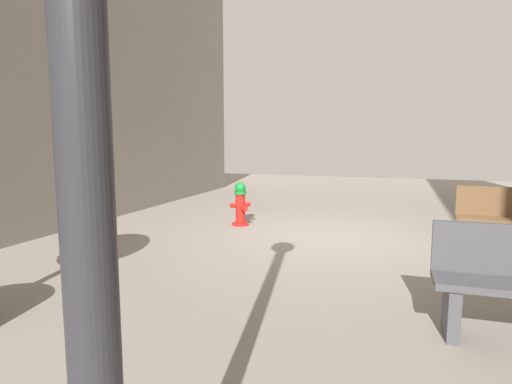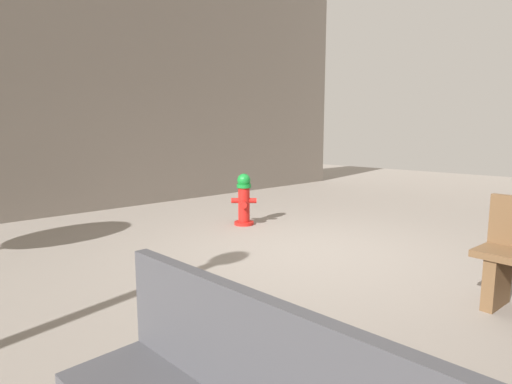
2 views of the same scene
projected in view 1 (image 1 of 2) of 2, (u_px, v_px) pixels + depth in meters
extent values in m
plane|color=gray|center=(327.00, 237.00, 7.13)|extent=(23.40, 23.40, 0.00)
cylinder|color=red|center=(240.00, 224.00, 8.11)|extent=(0.32, 0.32, 0.05)
cylinder|color=red|center=(240.00, 208.00, 8.07)|extent=(0.19, 0.19, 0.56)
cylinder|color=#198C33|center=(240.00, 192.00, 8.03)|extent=(0.23, 0.23, 0.06)
sphere|color=#198C33|center=(240.00, 188.00, 8.02)|extent=(0.21, 0.21, 0.21)
cylinder|color=red|center=(247.00, 204.00, 8.12)|extent=(0.15, 0.15, 0.08)
cylinder|color=red|center=(234.00, 205.00, 8.00)|extent=(0.15, 0.15, 0.08)
cylinder|color=red|center=(244.00, 208.00, 7.93)|extent=(0.18, 0.18, 0.11)
cube|color=brown|center=(467.00, 235.00, 6.31)|extent=(0.13, 0.40, 0.45)
cube|color=#4C4C51|center=(451.00, 310.00, 3.55)|extent=(0.11, 0.40, 0.45)
cylinder|color=#2D2D33|center=(79.00, 53.00, 1.02)|extent=(0.14, 0.14, 3.49)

